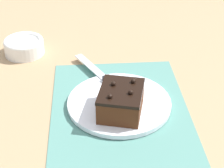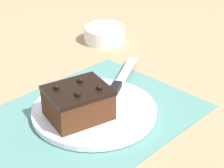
% 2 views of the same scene
% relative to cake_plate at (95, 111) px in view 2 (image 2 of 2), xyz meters
% --- Properties ---
extents(ground_plane, '(3.00, 3.00, 0.00)m').
position_rel_cake_plate_xyz_m(ground_plane, '(0.02, -0.00, -0.01)').
color(ground_plane, '#9E7F5B').
extents(placemat_woven, '(0.46, 0.34, 0.00)m').
position_rel_cake_plate_xyz_m(placemat_woven, '(0.02, -0.00, -0.01)').
color(placemat_woven, slate).
rests_on(placemat_woven, ground_plane).
extents(cake_plate, '(0.26, 0.26, 0.01)m').
position_rel_cake_plate_xyz_m(cake_plate, '(0.00, 0.00, 0.00)').
color(cake_plate, white).
rests_on(cake_plate, placemat_woven).
extents(chocolate_cake, '(0.14, 0.13, 0.07)m').
position_rel_cake_plate_xyz_m(chocolate_cake, '(0.04, -0.00, 0.04)').
color(chocolate_cake, '#472614').
rests_on(chocolate_cake, cake_plate).
extents(serving_knife, '(0.21, 0.13, 0.01)m').
position_rel_cake_plate_xyz_m(serving_knife, '(-0.10, -0.03, 0.01)').
color(serving_knife, black).
rests_on(serving_knife, cake_plate).
extents(small_bowl, '(0.12, 0.12, 0.05)m').
position_rel_cake_plate_xyz_m(small_bowl, '(-0.29, -0.27, 0.02)').
color(small_bowl, white).
rests_on(small_bowl, ground_plane).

